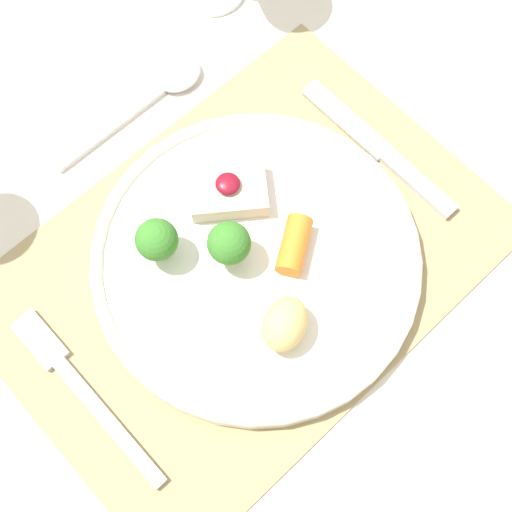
# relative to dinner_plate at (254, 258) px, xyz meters

# --- Properties ---
(ground_plane) EXTENTS (8.00, 8.00, 0.00)m
(ground_plane) POSITION_rel_dinner_plate_xyz_m (-0.01, 0.01, -0.78)
(ground_plane) COLOR gray
(dining_table) EXTENTS (1.53, 1.12, 0.76)m
(dining_table) POSITION_rel_dinner_plate_xyz_m (-0.01, 0.01, -0.10)
(dining_table) COLOR beige
(dining_table) RESTS_ON ground_plane
(placemat) EXTENTS (0.45, 0.31, 0.00)m
(placemat) POSITION_rel_dinner_plate_xyz_m (-0.01, 0.01, -0.02)
(placemat) COLOR #9E895B
(placemat) RESTS_ON dining_table
(dinner_plate) EXTENTS (0.30, 0.30, 0.07)m
(dinner_plate) POSITION_rel_dinner_plate_xyz_m (0.00, 0.00, 0.00)
(dinner_plate) COLOR silver
(dinner_plate) RESTS_ON placemat
(fork) EXTENTS (0.02, 0.19, 0.01)m
(fork) POSITION_rel_dinner_plate_xyz_m (-0.19, 0.02, -0.01)
(fork) COLOR silver
(fork) RESTS_ON placemat
(knife) EXTENTS (0.02, 0.19, 0.01)m
(knife) POSITION_rel_dinner_plate_xyz_m (0.17, -0.01, -0.01)
(knife) COLOR silver
(knife) RESTS_ON placemat
(spoon) EXTENTS (0.18, 0.04, 0.01)m
(spoon) POSITION_rel_dinner_plate_xyz_m (0.06, 0.20, -0.01)
(spoon) COLOR silver
(spoon) RESTS_ON dining_table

